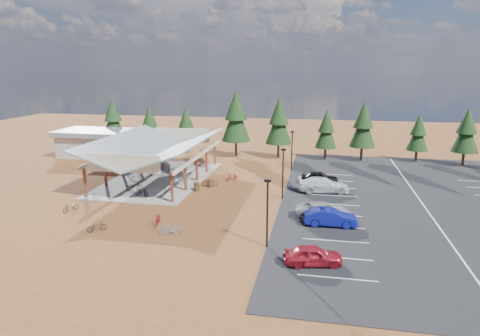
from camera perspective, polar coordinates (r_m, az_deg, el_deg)
ground at (r=42.17m, az=-1.40°, el=-4.54°), size 140.00×140.00×0.00m
asphalt_lot at (r=45.21m, az=23.12°, el=-4.38°), size 27.00×44.00×0.04m
concrete_pad at (r=51.45m, az=-10.66°, el=-1.41°), size 10.60×18.60×0.10m
bike_pavilion at (r=50.64m, az=-10.85°, el=2.73°), size 11.65×19.40×4.97m
outbuilding at (r=66.75m, az=-18.52°, el=3.24°), size 11.00×7.00×3.90m
lamp_post_0 at (r=31.06m, az=3.67°, el=-5.41°), size 0.50×0.25×5.14m
lamp_post_1 at (r=42.54m, az=5.75°, el=-0.28°), size 0.50×0.25×5.14m
lamp_post_2 at (r=54.24m, az=6.93°, el=2.65°), size 0.50×0.25×5.14m
trash_bin_0 at (r=45.94m, az=-5.79°, el=-2.51°), size 0.60×0.60×0.90m
trash_bin_1 at (r=47.22m, az=-4.00°, el=-2.04°), size 0.60×0.60×0.90m
pine_0 at (r=70.39m, az=-16.57°, el=6.37°), size 3.56×3.56×8.30m
pine_1 at (r=66.69m, az=-11.96°, el=5.71°), size 3.11×3.11×7.24m
pine_2 at (r=65.85m, az=-7.20°, el=5.70°), size 3.03×3.03×7.05m
pine_3 at (r=62.28m, az=-0.54°, el=6.92°), size 4.20×4.20×9.79m
pine_4 at (r=61.70m, az=5.21°, el=6.25°), size 3.78×3.78×8.81m
pine_5 at (r=61.71m, az=11.43°, el=5.07°), size 3.06×3.06×7.13m
pine_6 at (r=61.89m, az=16.11°, el=5.56°), size 3.60×3.60×8.39m
pine_7 at (r=64.02m, az=22.68°, el=4.39°), size 2.90×2.90×6.76m
pine_8 at (r=63.80m, az=27.96°, el=4.45°), size 3.38×3.38×7.86m
bike_0 at (r=47.07m, az=-13.95°, el=-2.31°), size 1.87×1.04×0.93m
bike_1 at (r=51.42m, az=-13.73°, el=-0.91°), size 1.80×0.99×1.04m
bike_2 at (r=54.00m, az=-10.87°, el=-0.16°), size 1.82×0.89×0.92m
bike_3 at (r=56.26m, az=-10.76°, el=0.48°), size 1.90×0.97×1.10m
bike_4 at (r=44.61m, az=-12.95°, el=-3.14°), size 1.81×1.11×0.90m
bike_5 at (r=48.09m, az=-8.40°, el=-1.69°), size 1.72×0.90×0.99m
bike_6 at (r=53.55m, az=-8.57°, el=-0.15°), size 1.95×0.99×0.98m
bike_7 at (r=56.31m, az=-5.38°, el=0.62°), size 1.72×0.76×1.00m
bike_8 at (r=42.22m, az=-21.62°, el=-4.89°), size 1.16×1.69×0.84m
bike_9 at (r=43.83m, az=-19.30°, el=-3.90°), size 1.62×1.50×1.03m
bike_11 at (r=36.74m, az=-10.90°, el=-6.68°), size 0.74×1.78×1.04m
bike_12 at (r=36.59m, az=-18.56°, el=-7.44°), size 1.47×1.43×0.80m
bike_13 at (r=34.45m, az=-9.25°, el=-8.00°), size 1.76×0.94×1.02m
bike_15 at (r=49.76m, az=-1.12°, el=-1.18°), size 1.44×1.37×0.93m
bike_16 at (r=47.55m, az=-4.08°, el=-1.89°), size 1.94×1.13×0.96m
car_0 at (r=29.47m, az=9.69°, el=-11.40°), size 4.14×2.31×1.33m
car_1 at (r=36.53m, az=11.99°, el=-6.45°), size 4.40×1.68×1.43m
car_2 at (r=38.07m, az=11.09°, el=-5.66°), size 4.93×2.39×1.35m
car_3 at (r=45.91m, az=11.07°, el=-2.23°), size 5.56×2.80×1.55m
car_4 at (r=49.19m, az=10.55°, el=-1.25°), size 4.26×2.04×1.40m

